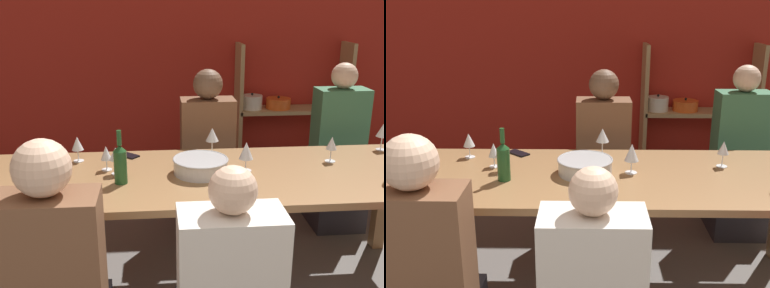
# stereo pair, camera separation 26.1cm
# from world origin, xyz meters

# --- Properties ---
(wall_back_red) EXTENTS (8.80, 0.06, 2.70)m
(wall_back_red) POSITION_xyz_m (0.00, 3.83, 1.35)
(wall_back_red) COLOR red
(wall_back_red) RESTS_ON ground_plane
(shelf_unit) EXTENTS (1.08, 0.30, 1.32)m
(shelf_unit) POSITION_xyz_m (1.14, 3.63, 0.46)
(shelf_unit) COLOR tan
(shelf_unit) RESTS_ON ground_plane
(dining_table) EXTENTS (2.88, 0.90, 0.75)m
(dining_table) POSITION_xyz_m (0.03, 1.83, 0.67)
(dining_table) COLOR olive
(dining_table) RESTS_ON ground_plane
(mixing_bowl) EXTENTS (0.32, 0.32, 0.09)m
(mixing_bowl) POSITION_xyz_m (0.08, 1.84, 0.80)
(mixing_bowl) COLOR #B7BABC
(mixing_bowl) RESTS_ON dining_table
(wine_bottle_amber) EXTENTS (0.07, 0.07, 0.30)m
(wine_bottle_amber) POSITION_xyz_m (-0.37, 1.73, 0.86)
(wine_bottle_amber) COLOR #1E4C23
(wine_bottle_amber) RESTS_ON dining_table
(wine_glass_white_a) EXTENTS (0.08, 0.08, 0.16)m
(wine_glass_white_a) POSITION_xyz_m (-0.88, 1.87, 0.86)
(wine_glass_white_a) COLOR white
(wine_glass_white_a) RESTS_ON dining_table
(wine_glass_white_b) EXTENTS (0.08, 0.08, 0.17)m
(wine_glass_white_b) POSITION_xyz_m (0.19, 2.18, 0.87)
(wine_glass_white_b) COLOR white
(wine_glass_white_b) RESTS_ON dining_table
(wine_glass_empty_a) EXTENTS (0.08, 0.08, 0.17)m
(wine_glass_empty_a) POSITION_xyz_m (0.34, 1.85, 0.87)
(wine_glass_empty_a) COLOR white
(wine_glass_empty_a) RESTS_ON dining_table
(wine_glass_red_d) EXTENTS (0.06, 0.06, 0.15)m
(wine_glass_red_d) POSITION_xyz_m (-0.47, 1.94, 0.85)
(wine_glass_red_d) COLOR white
(wine_glass_red_d) RESTS_ON dining_table
(wine_glass_red_e) EXTENTS (0.07, 0.07, 0.16)m
(wine_glass_red_e) POSITION_xyz_m (-0.65, 2.11, 0.86)
(wine_glass_red_e) COLOR white
(wine_glass_red_e) RESTS_ON dining_table
(wine_glass_red_f) EXTENTS (0.08, 0.08, 0.16)m
(wine_glass_red_f) POSITION_xyz_m (-0.40, 1.87, 0.87)
(wine_glass_red_f) COLOR white
(wine_glass_red_f) RESTS_ON dining_table
(wine_glass_red_g) EXTENTS (0.07, 0.07, 0.16)m
(wine_glass_red_g) POSITION_xyz_m (0.89, 1.97, 0.86)
(wine_glass_red_g) COLOR white
(wine_glass_red_g) RESTS_ON dining_table
(cell_phone) EXTENTS (0.16, 0.15, 0.01)m
(cell_phone) POSITION_xyz_m (-0.36, 2.18, 0.75)
(cell_phone) COLOR black
(cell_phone) RESTS_ON dining_table
(person_far_a) EXTENTS (0.38, 0.47, 1.27)m
(person_far_a) POSITION_xyz_m (1.21, 2.61, 0.47)
(person_far_a) COLOR #2D2D38
(person_far_a) RESTS_ON ground_plane
(person_far_b) EXTENTS (0.39, 0.49, 1.24)m
(person_far_b) POSITION_xyz_m (0.21, 2.59, 0.46)
(person_far_b) COLOR #2D2D38
(person_far_b) RESTS_ON ground_plane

